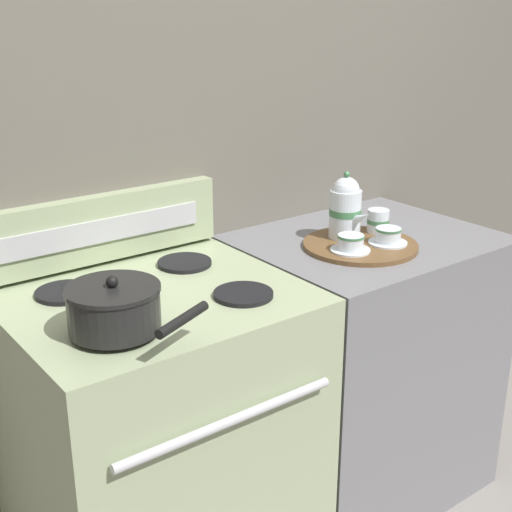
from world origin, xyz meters
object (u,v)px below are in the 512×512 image
at_px(saucepan, 115,308).
at_px(teacup_left, 388,236).
at_px(stove, 162,447).
at_px(teapot, 346,208).
at_px(creamer_jug, 378,221).
at_px(serving_tray, 360,245).
at_px(teacup_right, 351,243).

relative_size(saucepan, teacup_left, 2.73).
height_order(stove, teapot, teapot).
bearing_deg(creamer_jug, serving_tray, -159.64).
bearing_deg(stove, serving_tray, -4.30).
relative_size(stove, saucepan, 2.88).
bearing_deg(teapot, teacup_left, -62.54).
xyz_separation_m(serving_tray, teacup_right, (-0.08, -0.03, 0.03)).
xyz_separation_m(stove, teacup_right, (0.61, -0.09, 0.49)).
distance_m(teacup_left, teacup_right, 0.14).
relative_size(stove, teacup_right, 7.84).
xyz_separation_m(saucepan, teacup_right, (0.79, 0.06, -0.03)).
xyz_separation_m(serving_tray, teapot, (-0.00, 0.07, 0.10)).
bearing_deg(teacup_right, stove, 172.05).
bearing_deg(teacup_left, teacup_right, 171.72).
relative_size(saucepan, teapot, 1.53).
distance_m(saucepan, teacup_left, 0.93).
height_order(teapot, teacup_left, teapot).
bearing_deg(stove, saucepan, -140.78).
xyz_separation_m(serving_tray, creamer_jug, (0.12, 0.04, 0.04)).
distance_m(teapot, teacup_right, 0.14).
xyz_separation_m(stove, saucepan, (-0.18, -0.14, 0.52)).
bearing_deg(saucepan, teacup_right, 4.32).
height_order(teapot, creamer_jug, teapot).
height_order(teacup_left, creamer_jug, creamer_jug).
height_order(teacup_right, creamer_jug, creamer_jug).
bearing_deg(creamer_jug, stove, 179.51).
bearing_deg(saucepan, stove, 39.22).
height_order(saucepan, teacup_right, saucepan).
distance_m(serving_tray, teapot, 0.12).
height_order(serving_tray, teapot, teapot).
distance_m(serving_tray, teacup_left, 0.09).
relative_size(stove, serving_tray, 2.66).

